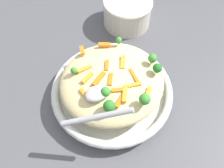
# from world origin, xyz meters

# --- Properties ---
(ground_plane) EXTENTS (2.40, 2.40, 0.00)m
(ground_plane) POSITION_xyz_m (0.00, 0.00, 0.00)
(ground_plane) COLOR #4C4C51
(serving_bowl) EXTENTS (0.31, 0.31, 0.05)m
(serving_bowl) POSITION_xyz_m (0.00, 0.00, 0.02)
(serving_bowl) COLOR silver
(serving_bowl) RESTS_ON ground_plane
(pasta_mound) EXTENTS (0.26, 0.24, 0.07)m
(pasta_mound) POSITION_xyz_m (0.00, 0.00, 0.07)
(pasta_mound) COLOR #DBC689
(pasta_mound) RESTS_ON serving_bowl
(carrot_piece_0) EXTENTS (0.04, 0.03, 0.01)m
(carrot_piece_0) POSITION_xyz_m (0.03, 0.00, 0.11)
(carrot_piece_0) COLOR orange
(carrot_piece_0) RESTS_ON pasta_mound
(carrot_piece_1) EXTENTS (0.04, 0.02, 0.01)m
(carrot_piece_1) POSITION_xyz_m (-0.03, 0.05, 0.11)
(carrot_piece_1) COLOR orange
(carrot_piece_1) RESTS_ON pasta_mound
(carrot_piece_2) EXTENTS (0.03, 0.04, 0.01)m
(carrot_piece_2) POSITION_xyz_m (-0.04, -0.02, 0.11)
(carrot_piece_2) COLOR orange
(carrot_piece_2) RESTS_ON pasta_mound
(carrot_piece_3) EXTENTS (0.04, 0.01, 0.01)m
(carrot_piece_3) POSITION_xyz_m (0.05, -0.04, 0.11)
(carrot_piece_3) COLOR orange
(carrot_piece_3) RESTS_ON pasta_mound
(carrot_piece_4) EXTENTS (0.03, 0.01, 0.01)m
(carrot_piece_4) POSITION_xyz_m (0.06, 0.02, 0.11)
(carrot_piece_4) COLOR orange
(carrot_piece_4) RESTS_ON pasta_mound
(carrot_piece_5) EXTENTS (0.03, 0.03, 0.01)m
(carrot_piece_5) POSITION_xyz_m (-0.05, 0.08, 0.10)
(carrot_piece_5) COLOR orange
(carrot_piece_5) RESTS_ON pasta_mound
(carrot_piece_6) EXTENTS (0.01, 0.04, 0.01)m
(carrot_piece_6) POSITION_xyz_m (-0.04, 0.03, 0.11)
(carrot_piece_6) COLOR orange
(carrot_piece_6) RESTS_ON pasta_mound
(carrot_piece_7) EXTENTS (0.02, 0.03, 0.01)m
(carrot_piece_7) POSITION_xyz_m (-0.00, -0.03, 0.11)
(carrot_piece_7) COLOR orange
(carrot_piece_7) RESTS_ON pasta_mound
(carrot_piece_8) EXTENTS (0.03, 0.03, 0.01)m
(carrot_piece_8) POSITION_xyz_m (0.01, 0.01, 0.11)
(carrot_piece_8) COLOR orange
(carrot_piece_8) RESTS_ON pasta_mound
(carrot_piece_9) EXTENTS (0.03, 0.04, 0.01)m
(carrot_piece_9) POSITION_xyz_m (-0.00, 0.06, 0.11)
(carrot_piece_9) COLOR orange
(carrot_piece_9) RESTS_ON pasta_mound
(carrot_piece_10) EXTENTS (0.01, 0.03, 0.01)m
(carrot_piece_10) POSITION_xyz_m (0.08, 0.02, 0.10)
(carrot_piece_10) COLOR orange
(carrot_piece_10) RESTS_ON pasta_mound
(carrot_piece_11) EXTENTS (0.03, 0.02, 0.01)m
(carrot_piece_11) POSITION_xyz_m (0.06, -0.02, 0.11)
(carrot_piece_11) COLOR orange
(carrot_piece_11) RESTS_ON pasta_mound
(carrot_piece_12) EXTENTS (0.03, 0.02, 0.01)m
(carrot_piece_12) POSITION_xyz_m (0.01, 0.05, 0.11)
(carrot_piece_12) COLOR orange
(carrot_piece_12) RESTS_ON pasta_mound
(carrot_piece_13) EXTENTS (0.01, 0.03, 0.01)m
(carrot_piece_13) POSITION_xyz_m (0.03, -0.10, 0.10)
(carrot_piece_13) COLOR orange
(carrot_piece_13) RESTS_ON pasta_mound
(carrot_piece_14) EXTENTS (0.03, 0.02, 0.01)m
(carrot_piece_14) POSITION_xyz_m (-0.02, -0.09, 0.10)
(carrot_piece_14) COLOR orange
(carrot_piece_14) RESTS_ON pasta_mound
(carrot_piece_15) EXTENTS (0.03, 0.03, 0.01)m
(carrot_piece_15) POSITION_xyz_m (0.02, 0.07, 0.10)
(carrot_piece_15) COLOR orange
(carrot_piece_15) RESTS_ON pasta_mound
(broccoli_floret_0) EXTENTS (0.03, 0.03, 0.03)m
(broccoli_floret_0) POSITION_xyz_m (-0.03, 0.10, 0.12)
(broccoli_floret_0) COLOR #377928
(broccoli_floret_0) RESTS_ON pasta_mound
(broccoli_floret_1) EXTENTS (0.03, 0.03, 0.03)m
(broccoli_floret_1) POSITION_xyz_m (0.05, 0.08, 0.12)
(broccoli_floret_1) COLOR #296820
(broccoli_floret_1) RESTS_ON pasta_mound
(broccoli_floret_2) EXTENTS (0.02, 0.02, 0.02)m
(broccoli_floret_2) POSITION_xyz_m (-0.06, -0.08, 0.11)
(broccoli_floret_2) COLOR #377928
(broccoli_floret_2) RESTS_ON pasta_mound
(broccoli_floret_3) EXTENTS (0.02, 0.02, 0.03)m
(broccoli_floret_3) POSITION_xyz_m (-0.10, 0.04, 0.12)
(broccoli_floret_3) COLOR #205B1C
(broccoli_floret_3) RESTS_ON pasta_mound
(broccoli_floret_4) EXTENTS (0.02, 0.02, 0.02)m
(broccoli_floret_4) POSITION_xyz_m (0.08, -0.05, 0.11)
(broccoli_floret_4) COLOR #377928
(broccoli_floret_4) RESTS_ON pasta_mound
(broccoli_floret_5) EXTENTS (0.02, 0.02, 0.03)m
(broccoli_floret_5) POSITION_xyz_m (0.04, 0.04, 0.12)
(broccoli_floret_5) COLOR #377928
(broccoli_floret_5) RESTS_ON pasta_mound
(broccoli_floret_6) EXTENTS (0.02, 0.02, 0.03)m
(broccoli_floret_6) POSITION_xyz_m (-0.10, 0.01, 0.12)
(broccoli_floret_6) COLOR #377928
(broccoli_floret_6) RESTS_ON pasta_mound
(serving_spoon) EXTENTS (0.14, 0.12, 0.07)m
(serving_spoon) POSITION_xyz_m (0.06, 0.06, 0.12)
(serving_spoon) COLOR #B7B7BC
(serving_spoon) RESTS_ON pasta_mound
(companion_bowl) EXTENTS (0.15, 0.15, 0.09)m
(companion_bowl) POSITION_xyz_m (-0.17, -0.23, 0.05)
(companion_bowl) COLOR beige
(companion_bowl) RESTS_ON ground_plane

